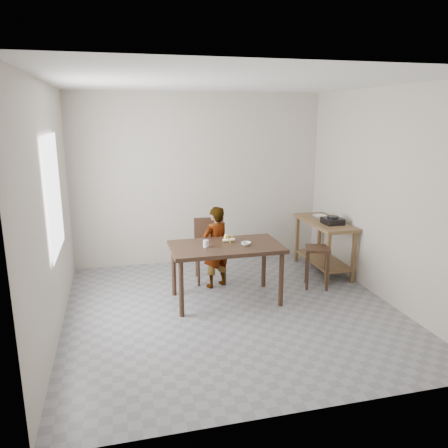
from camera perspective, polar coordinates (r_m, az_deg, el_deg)
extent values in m
cube|color=gray|center=(5.53, 1.03, -11.30)|extent=(4.00, 4.00, 0.04)
cube|color=white|center=(5.01, 1.18, 18.31)|extent=(4.00, 4.00, 0.04)
cube|color=beige|center=(7.04, -3.24, 5.86)|extent=(4.00, 0.04, 2.70)
cube|color=beige|center=(3.25, 10.50, -3.99)|extent=(4.00, 0.04, 2.70)
cube|color=beige|center=(4.97, -21.98, 1.46)|extent=(0.04, 4.00, 2.70)
cube|color=beige|center=(5.95, 20.27, 3.52)|extent=(0.04, 4.00, 2.70)
cube|color=white|center=(5.14, -21.30, 3.60)|extent=(0.02, 1.10, 1.30)
imported|color=white|center=(6.04, -1.11, -3.05)|extent=(0.49, 0.42, 1.15)
cylinder|color=silver|center=(5.44, -2.37, -2.56)|extent=(0.09, 0.09, 0.09)
imported|color=silver|center=(5.52, 2.88, -2.58)|extent=(0.14, 0.14, 0.04)
imported|color=silver|center=(6.90, 12.37, 0.95)|extent=(0.25, 0.25, 0.05)
cube|color=black|center=(6.57, 14.01, 0.39)|extent=(0.27, 0.27, 0.09)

